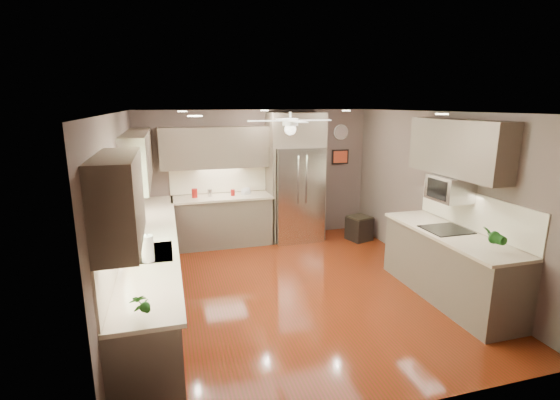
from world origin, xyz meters
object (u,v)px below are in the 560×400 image
canister_b (210,193)px  soap_bottle (138,236)px  canister_a (195,193)px  microwave (450,188)px  canister_d (233,193)px  bowl (246,193)px  refrigerator (296,180)px  potted_plant_left (140,304)px  potted_plant_right (493,236)px  paper_towel (148,249)px  stool (359,228)px

canister_b → soap_bottle: (-1.12, -2.39, 0.03)m
canister_a → microwave: size_ratio=0.30×
canister_d → bowl: 0.26m
refrigerator → soap_bottle: bearing=-140.1°
soap_bottle → potted_plant_left: bearing=-86.6°
potted_plant_right → microwave: size_ratio=0.63×
potted_plant_right → paper_towel: size_ratio=1.06×
refrigerator → paper_towel: refrigerator is taller
canister_b → refrigerator: size_ratio=0.05×
canister_d → paper_towel: bearing=-115.4°
stool → paper_towel: (-3.81, -2.52, 0.84)m
bowl → stool: (2.15, -0.46, -0.73)m
potted_plant_left → canister_b: bearing=76.7°
refrigerator → stool: refrigerator is taller
canister_a → soap_bottle: soap_bottle is taller
soap_bottle → canister_a: bearing=70.4°
canister_a → bowl: 0.95m
canister_b → canister_a: bearing=-177.4°
microwave → paper_towel: 3.99m
bowl → refrigerator: refrigerator is taller
canister_b → canister_d: 0.42m
soap_bottle → potted_plant_left: size_ratio=0.74×
canister_d → microwave: microwave is taller
refrigerator → microwave: 3.03m
soap_bottle → bowl: bearing=52.8°
potted_plant_right → refrigerator: bearing=108.1°
potted_plant_left → refrigerator: 4.97m
soap_bottle → potted_plant_left: 1.88m
stool → soap_bottle: bearing=-154.3°
potted_plant_right → bowl: bearing=120.3°
potted_plant_right → stool: 3.38m
canister_d → paper_towel: (-1.41, -2.96, 0.08)m
microwave → stool: (-0.15, 2.29, -1.24)m
soap_bottle → bowl: (1.80, 2.37, -0.07)m
microwave → paper_towel: size_ratio=1.68×
canister_a → potted_plant_right: bearing=-50.1°
canister_b → refrigerator: bearing=-2.4°
potted_plant_left → paper_towel: bearing=89.1°
paper_towel → stool: bearing=33.5°
potted_plant_left → refrigerator: (2.66, 4.20, 0.11)m
bowl → canister_d: bearing=-174.5°
canister_a → canister_d: (0.69, -0.03, -0.02)m
canister_d → potted_plant_left: size_ratio=0.43×
canister_b → stool: 2.96m
bowl → refrigerator: 1.00m
canister_a → potted_plant_left: bearing=-99.8°
canister_d → refrigerator: (1.23, -0.02, 0.19)m
potted_plant_left → bowl: size_ratio=1.26×
bowl → potted_plant_left: bearing=-111.6°
paper_towel → bowl: bearing=60.9°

